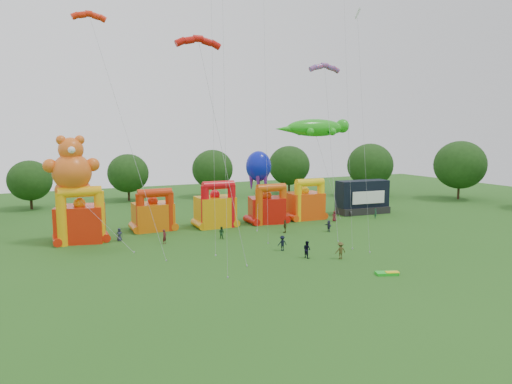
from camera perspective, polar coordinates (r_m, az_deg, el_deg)
name	(u,v)px	position (r m, az deg, el deg)	size (l,w,h in m)	color
ground	(344,286)	(40.67, 10.93, -11.47)	(160.00, 160.00, 0.00)	#245718
tree_ring	(330,214)	(38.92, 9.21, -2.76)	(124.17, 126.28, 12.07)	#352314
bouncy_castle_0	(81,221)	(58.66, -21.08, -3.35)	(6.20, 5.40, 6.83)	red
bouncy_castle_1	(153,214)	(62.78, -12.70, -2.70)	(5.17, 4.21, 5.78)	#D9630B
bouncy_castle_2	(216,209)	(63.70, -5.06, -2.13)	(5.09, 4.13, 6.55)	orange
bouncy_castle_3	(268,208)	(66.21, 1.45, -1.97)	(5.68, 4.97, 5.84)	red
bouncy_castle_4	(305,203)	(69.54, 6.18, -1.42)	(5.24, 4.26, 6.28)	#EA460C
stage_trailer	(362,197)	(75.85, 13.15, -0.66)	(8.76, 3.87, 5.41)	black
teddy_bear_kite	(92,204)	(55.65, -19.78, -1.45)	(8.72, 10.08, 12.86)	orange
gecko_kite	(322,152)	(69.21, 8.24, 4.98)	(12.64, 4.18, 15.18)	green
octopus_kite	(258,190)	(64.35, 0.26, 0.29)	(4.60, 7.12, 10.54)	#0B16B0
parafoil_kites	(208,140)	(51.75, -6.06, 6.54)	(34.09, 16.31, 27.07)	red
diamond_kites	(283,102)	(51.38, 3.41, 11.16)	(19.94, 16.55, 41.65)	red
folded_kite_bundle	(387,273)	(44.61, 16.10, -9.73)	(2.22, 1.62, 0.31)	green
spectator_0	(119,235)	(57.88, -16.72, -5.12)	(0.77, 0.50, 1.58)	#24273C
spectator_1	(165,237)	(55.14, -11.36, -5.50)	(0.63, 0.41, 1.72)	#51171C
spectator_2	(221,233)	(56.78, -4.34, -5.08)	(0.75, 0.59, 1.55)	#19401F
spectator_3	(282,243)	(51.15, 3.30, -6.40)	(1.09, 0.63, 1.69)	black
spectator_4	(285,226)	(60.03, 3.64, -4.30)	(1.01, 0.42, 1.72)	#3E3718
spectator_5	(329,226)	(61.36, 9.07, -4.21)	(1.41, 0.45, 1.52)	#262740
spectator_6	(334,216)	(68.57, 9.76, -2.98)	(0.75, 0.49, 1.54)	maroon
spectator_7	(376,213)	(72.23, 14.73, -2.60)	(0.55, 0.36, 1.52)	#1A422E
spectator_8	(307,249)	(48.51, 6.39, -7.13)	(0.88, 0.69, 1.81)	black
spectator_9	(340,250)	(48.58, 10.51, -7.20)	(1.16, 0.67, 1.80)	#423C1A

